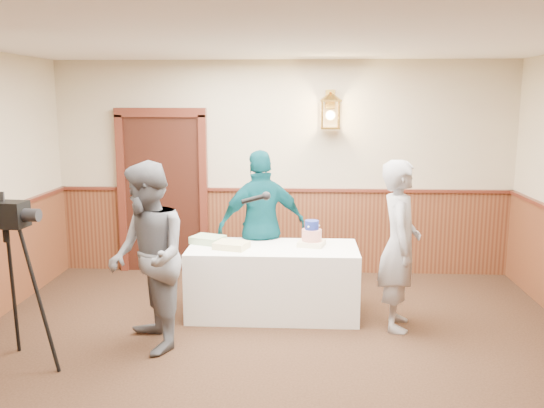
{
  "coord_description": "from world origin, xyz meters",
  "views": [
    {
      "loc": [
        0.25,
        -4.04,
        2.3
      ],
      "look_at": [
        -0.05,
        1.7,
        1.25
      ],
      "focal_mm": 38.0,
      "sensor_mm": 36.0,
      "label": 1
    }
  ],
  "objects_px": {
    "sheet_cake_green": "(208,240)",
    "tv_camera_rig": "(12,296)",
    "baker": "(399,245)",
    "interviewer": "(148,257)",
    "display_table": "(273,280)",
    "sheet_cake_yellow": "(231,245)",
    "tiered_cake": "(312,236)",
    "assistant_p": "(262,226)"
  },
  "relations": [
    {
      "from": "display_table",
      "to": "tv_camera_rig",
      "type": "distance_m",
      "value": 2.59
    },
    {
      "from": "tiered_cake",
      "to": "sheet_cake_green",
      "type": "xyz_separation_m",
      "value": [
        -1.13,
        0.05,
        -0.07
      ]
    },
    {
      "from": "sheet_cake_green",
      "to": "interviewer",
      "type": "xyz_separation_m",
      "value": [
        -0.38,
        -1.06,
        0.09
      ]
    },
    {
      "from": "sheet_cake_green",
      "to": "baker",
      "type": "xyz_separation_m",
      "value": [
        2.0,
        -0.42,
        0.07
      ]
    },
    {
      "from": "interviewer",
      "to": "baker",
      "type": "bearing_deg",
      "value": 77.5
    },
    {
      "from": "tv_camera_rig",
      "to": "sheet_cake_green",
      "type": "bearing_deg",
      "value": 52.89
    },
    {
      "from": "tiered_cake",
      "to": "assistant_p",
      "type": "height_order",
      "value": "assistant_p"
    },
    {
      "from": "sheet_cake_yellow",
      "to": "assistant_p",
      "type": "bearing_deg",
      "value": 61.75
    },
    {
      "from": "sheet_cake_green",
      "to": "assistant_p",
      "type": "distance_m",
      "value": 0.66
    },
    {
      "from": "baker",
      "to": "assistant_p",
      "type": "height_order",
      "value": "assistant_p"
    },
    {
      "from": "sheet_cake_green",
      "to": "baker",
      "type": "distance_m",
      "value": 2.05
    },
    {
      "from": "sheet_cake_yellow",
      "to": "tv_camera_rig",
      "type": "height_order",
      "value": "tv_camera_rig"
    },
    {
      "from": "tiered_cake",
      "to": "tv_camera_rig",
      "type": "xyz_separation_m",
      "value": [
        -2.56,
        -1.49,
        -0.2
      ]
    },
    {
      "from": "sheet_cake_green",
      "to": "display_table",
      "type": "bearing_deg",
      "value": -10.13
    },
    {
      "from": "display_table",
      "to": "baker",
      "type": "distance_m",
      "value": 1.4
    },
    {
      "from": "sheet_cake_green",
      "to": "interviewer",
      "type": "height_order",
      "value": "interviewer"
    },
    {
      "from": "tiered_cake",
      "to": "assistant_p",
      "type": "relative_size",
      "value": 0.18
    },
    {
      "from": "interviewer",
      "to": "baker",
      "type": "distance_m",
      "value": 2.46
    },
    {
      "from": "sheet_cake_green",
      "to": "assistant_p",
      "type": "xyz_separation_m",
      "value": [
        0.57,
        0.31,
        0.08
      ]
    },
    {
      "from": "sheet_cake_green",
      "to": "tv_camera_rig",
      "type": "bearing_deg",
      "value": -132.69
    },
    {
      "from": "sheet_cake_yellow",
      "to": "baker",
      "type": "xyz_separation_m",
      "value": [
        1.72,
        -0.2,
        0.07
      ]
    },
    {
      "from": "display_table",
      "to": "interviewer",
      "type": "distance_m",
      "value": 1.53
    },
    {
      "from": "sheet_cake_green",
      "to": "interviewer",
      "type": "relative_size",
      "value": 0.19
    },
    {
      "from": "tv_camera_rig",
      "to": "tiered_cake",
      "type": "bearing_deg",
      "value": 35.88
    },
    {
      "from": "tiered_cake",
      "to": "baker",
      "type": "distance_m",
      "value": 0.95
    },
    {
      "from": "interviewer",
      "to": "assistant_p",
      "type": "height_order",
      "value": "interviewer"
    },
    {
      "from": "display_table",
      "to": "baker",
      "type": "xyz_separation_m",
      "value": [
        1.28,
        -0.29,
        0.48
      ]
    },
    {
      "from": "tiered_cake",
      "to": "sheet_cake_green",
      "type": "relative_size",
      "value": 0.98
    },
    {
      "from": "tiered_cake",
      "to": "tv_camera_rig",
      "type": "relative_size",
      "value": 0.22
    },
    {
      "from": "sheet_cake_yellow",
      "to": "baker",
      "type": "bearing_deg",
      "value": -6.8
    },
    {
      "from": "tiered_cake",
      "to": "sheet_cake_yellow",
      "type": "relative_size",
      "value": 0.96
    },
    {
      "from": "sheet_cake_yellow",
      "to": "interviewer",
      "type": "xyz_separation_m",
      "value": [
        -0.67,
        -0.84,
        0.09
      ]
    },
    {
      "from": "baker",
      "to": "sheet_cake_green",
      "type": "bearing_deg",
      "value": 84.04
    },
    {
      "from": "display_table",
      "to": "interviewer",
      "type": "height_order",
      "value": "interviewer"
    },
    {
      "from": "sheet_cake_yellow",
      "to": "tiered_cake",
      "type": "bearing_deg",
      "value": 11.23
    },
    {
      "from": "sheet_cake_yellow",
      "to": "sheet_cake_green",
      "type": "height_order",
      "value": "sheet_cake_green"
    },
    {
      "from": "baker",
      "to": "tv_camera_rig",
      "type": "relative_size",
      "value": 1.17
    },
    {
      "from": "display_table",
      "to": "tiered_cake",
      "type": "xyz_separation_m",
      "value": [
        0.41,
        0.08,
        0.48
      ]
    },
    {
      "from": "interviewer",
      "to": "tv_camera_rig",
      "type": "bearing_deg",
      "value": -92.68
    },
    {
      "from": "tv_camera_rig",
      "to": "interviewer",
      "type": "bearing_deg",
      "value": 30.39
    },
    {
      "from": "display_table",
      "to": "sheet_cake_green",
      "type": "bearing_deg",
      "value": 169.87
    },
    {
      "from": "interviewer",
      "to": "baker",
      "type": "xyz_separation_m",
      "value": [
        2.38,
        0.64,
        -0.02
      ]
    }
  ]
}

